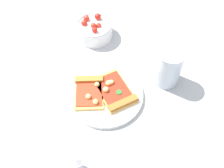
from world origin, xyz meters
name	(u,v)px	position (x,y,z in m)	size (l,w,h in m)	color
ground_plane	(111,93)	(0.00, 0.00, 0.00)	(2.40, 2.40, 0.00)	#B2B7BC
plate	(105,95)	(-0.01, 0.01, 0.01)	(0.23, 0.23, 0.01)	white
pizza_slice_near	(89,90)	(-0.01, 0.06, 0.02)	(0.13, 0.10, 0.02)	#E5B256
pizza_slice_far	(115,91)	(-0.01, -0.01, 0.02)	(0.17, 0.15, 0.02)	gold
salad_bowl	(94,29)	(0.24, 0.09, 0.03)	(0.13, 0.13, 0.07)	white
soda_glass	(168,68)	(0.07, -0.17, 0.06)	(0.08, 0.08, 0.13)	silver
pepper_shaker	(77,164)	(-0.25, 0.06, 0.03)	(0.03, 0.03, 0.07)	silver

